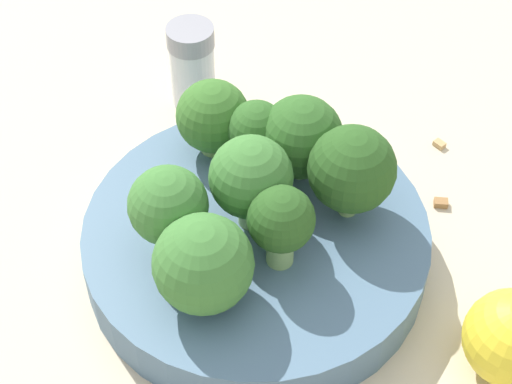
# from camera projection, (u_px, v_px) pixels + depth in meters

# --- Properties ---
(ground_plane) EXTENTS (3.00, 3.00, 0.00)m
(ground_plane) POSITION_uv_depth(u_px,v_px,m) (256.00, 260.00, 0.57)
(ground_plane) COLOR beige
(bowl) EXTENTS (0.22, 0.22, 0.03)m
(bowl) POSITION_uv_depth(u_px,v_px,m) (256.00, 244.00, 0.56)
(bowl) COLOR slate
(bowl) RESTS_ON ground_plane
(broccoli_floret_0) EXTENTS (0.05, 0.05, 0.07)m
(broccoli_floret_0) POSITION_uv_depth(u_px,v_px,m) (255.00, 177.00, 0.52)
(broccoli_floret_0) COLOR #7A9E5B
(broccoli_floret_0) RESTS_ON bowl
(broccoli_floret_1) EXTENTS (0.05, 0.05, 0.06)m
(broccoli_floret_1) POSITION_uv_depth(u_px,v_px,m) (168.00, 208.00, 0.51)
(broccoli_floret_1) COLOR #8EB770
(broccoli_floret_1) RESTS_ON bowl
(broccoli_floret_2) EXTENTS (0.05, 0.05, 0.06)m
(broccoli_floret_2) POSITION_uv_depth(u_px,v_px,m) (301.00, 137.00, 0.55)
(broccoli_floret_2) COLOR #84AD66
(broccoli_floret_2) RESTS_ON bowl
(broccoli_floret_3) EXTENTS (0.04, 0.04, 0.06)m
(broccoli_floret_3) POSITION_uv_depth(u_px,v_px,m) (283.00, 221.00, 0.50)
(broccoli_floret_3) COLOR #84AD66
(broccoli_floret_3) RESTS_ON bowl
(broccoli_floret_4) EXTENTS (0.05, 0.05, 0.05)m
(broccoli_floret_4) POSITION_uv_depth(u_px,v_px,m) (213.00, 117.00, 0.57)
(broccoli_floret_4) COLOR #7A9E5B
(broccoli_floret_4) RESTS_ON bowl
(broccoli_floret_5) EXTENTS (0.06, 0.06, 0.06)m
(broccoli_floret_5) POSITION_uv_depth(u_px,v_px,m) (203.00, 265.00, 0.48)
(broccoli_floret_5) COLOR #8EB770
(broccoli_floret_5) RESTS_ON bowl
(broccoli_floret_6) EXTENTS (0.04, 0.04, 0.05)m
(broccoli_floret_6) POSITION_uv_depth(u_px,v_px,m) (257.00, 132.00, 0.56)
(broccoli_floret_6) COLOR #7A9E5B
(broccoli_floret_6) RESTS_ON bowl
(broccoli_floret_7) EXTENTS (0.06, 0.06, 0.07)m
(broccoli_floret_7) POSITION_uv_depth(u_px,v_px,m) (352.00, 170.00, 0.52)
(broccoli_floret_7) COLOR #84AD66
(broccoli_floret_7) RESTS_ON bowl
(pepper_shaker) EXTENTS (0.04, 0.04, 0.07)m
(pepper_shaker) POSITION_uv_depth(u_px,v_px,m) (192.00, 65.00, 0.65)
(pepper_shaker) COLOR silver
(pepper_shaker) RESTS_ON ground_plane
(almond_crumb_1) EXTENTS (0.01, 0.01, 0.01)m
(almond_crumb_1) POSITION_uv_depth(u_px,v_px,m) (440.00, 142.00, 0.64)
(almond_crumb_1) COLOR tan
(almond_crumb_1) RESTS_ON ground_plane
(almond_crumb_2) EXTENTS (0.01, 0.01, 0.01)m
(almond_crumb_2) POSITION_uv_depth(u_px,v_px,m) (441.00, 201.00, 0.60)
(almond_crumb_2) COLOR olive
(almond_crumb_2) RESTS_ON ground_plane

